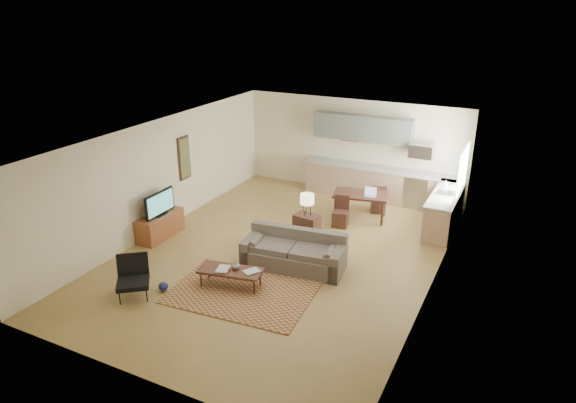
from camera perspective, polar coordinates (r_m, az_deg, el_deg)
The scene contains 25 objects.
room at distance 10.91m, azimuth -0.70°, elevation 0.45°, with size 9.00×9.00×9.00m.
kitchen_counter_back at distance 14.57m, azimuth 9.99°, elevation 1.95°, with size 4.26×0.64×0.92m, color tan, non-canonical shape.
kitchen_counter_right at distance 13.10m, azimuth 16.98°, elevation -0.99°, with size 0.64×2.26×0.92m, color tan, non-canonical shape.
kitchen_range at distance 14.33m, azimuth 14.19°, elevation 1.23°, with size 0.62×0.62×0.90m, color #A5A8AD.
kitchen_microwave at distance 14.02m, azimuth 14.62°, elevation 5.47°, with size 0.62×0.40×0.35m, color #A5A8AD.
upper_cabinets at distance 14.46m, azimuth 8.26°, elevation 8.07°, with size 2.80×0.34×0.70m, color slate.
window_right at distance 12.70m, azimuth 18.83°, elevation 3.33°, with size 0.02×1.40×1.05m, color white.
wall_art_left at distance 13.21m, azimuth -11.44°, elevation 4.76°, with size 0.06×0.42×1.10m, color olive, non-canonical shape.
triptych at distance 14.76m, azimuth 6.91°, elevation 7.61°, with size 1.70×0.04×0.50m, color #F6EDBD, non-canonical shape.
rug at distance 10.09m, azimuth -5.16°, elevation -10.01°, with size 2.68×1.86×0.02m, color brown.
sofa at distance 10.75m, azimuth 0.63°, elevation -5.52°, with size 2.21×0.96×0.77m, color #5D544B, non-canonical shape.
coffee_table at distance 10.23m, azimuth -6.39°, elevation -8.43°, with size 1.26×0.50×0.38m, color #45261B, non-canonical shape.
book_a at distance 10.18m, azimuth -7.87°, elevation -7.38°, with size 0.31×0.36×0.03m, color maroon.
book_b at distance 10.10m, azimuth -4.36°, elevation -7.49°, with size 0.35×0.37×0.02m, color navy.
vase at distance 10.10m, azimuth -5.82°, elevation -7.06°, with size 0.16×0.16×0.17m, color black.
armchair at distance 10.18m, azimuth -16.88°, elevation -8.19°, with size 0.68×0.68×0.78m, color black, non-canonical shape.
tv_credenza at distance 12.52m, azimuth -14.02°, elevation -2.61°, with size 0.48×1.24×0.57m, color brown, non-canonical shape.
tv at distance 12.27m, azimuth -14.08°, elevation -0.21°, with size 0.10×0.95×0.57m, color black, non-canonical shape.
console_table at distance 11.91m, azimuth 2.10°, elevation -2.99°, with size 0.57×0.38×0.66m, color #361F17, non-canonical shape.
table_lamp at distance 11.67m, azimuth 2.13°, elevation -0.33°, with size 0.32×0.32×0.53m, color beige, non-canonical shape.
dining_table at distance 13.24m, azimuth 8.01°, elevation -0.52°, with size 1.36×0.78×0.69m, color #361F17, non-canonical shape.
dining_chair_near at distance 12.73m, azimuth 5.86°, elevation -1.13°, with size 0.37×0.39×0.77m, color #361F17, non-canonical shape.
dining_chair_far at distance 13.73m, azimuth 10.02°, elevation 0.40°, with size 0.37×0.39×0.78m, color #361F17, non-canonical shape.
laptop at distance 12.92m, azimuth 9.12°, elevation 1.01°, with size 0.29×0.22×0.22m, color #A5A8AD, non-canonical shape.
soap_bottle at distance 13.28m, azimuth 17.11°, elevation 1.87°, with size 0.09×0.09×0.19m, color #F6EDBD.
Camera 1 is at (4.63, -9.05, 5.30)m, focal length 32.00 mm.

